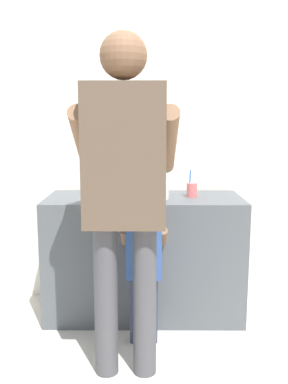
# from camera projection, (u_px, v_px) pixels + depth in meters

# --- Properties ---
(ground_plane) EXTENTS (14.00, 14.00, 0.00)m
(ground_plane) POSITION_uv_depth(u_px,v_px,m) (144.00, 333.00, 2.68)
(ground_plane) COLOR silver
(back_wall) EXTENTS (4.40, 0.08, 2.70)m
(back_wall) POSITION_uv_depth(u_px,v_px,m) (144.00, 118.00, 3.06)
(back_wall) COLOR silver
(back_wall) RESTS_ON ground
(vanity_cabinet) EXTENTS (1.32, 0.54, 0.82)m
(vanity_cabinet) POSITION_uv_depth(u_px,v_px,m) (144.00, 256.00, 2.90)
(vanity_cabinet) COLOR #4C5156
(vanity_cabinet) RESTS_ON ground
(sink_basin) EXTENTS (0.34, 0.34, 0.11)m
(sink_basin) POSITION_uv_depth(u_px,v_px,m) (144.00, 189.00, 2.80)
(sink_basin) COLOR silver
(sink_basin) RESTS_ON vanity_cabinet
(faucet) EXTENTS (0.18, 0.14, 0.18)m
(faucet) POSITION_uv_depth(u_px,v_px,m) (144.00, 181.00, 3.00)
(faucet) COLOR #B7BABF
(faucet) RESTS_ON vanity_cabinet
(toothbrush_cup) EXTENTS (0.07, 0.07, 0.21)m
(toothbrush_cup) POSITION_uv_depth(u_px,v_px,m) (192.00, 190.00, 2.83)
(toothbrush_cup) COLOR #D86666
(toothbrush_cup) RESTS_ON vanity_cabinet
(child_toddler) EXTENTS (0.28, 0.28, 0.91)m
(child_toddler) POSITION_uv_depth(u_px,v_px,m) (144.00, 256.00, 2.48)
(child_toddler) COLOR #2D334C
(child_toddler) RESTS_ON ground
(adult_parent) EXTENTS (0.54, 0.57, 1.75)m
(adult_parent) POSITION_uv_depth(u_px,v_px,m) (125.00, 178.00, 2.10)
(adult_parent) COLOR #47474C
(adult_parent) RESTS_ON ground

